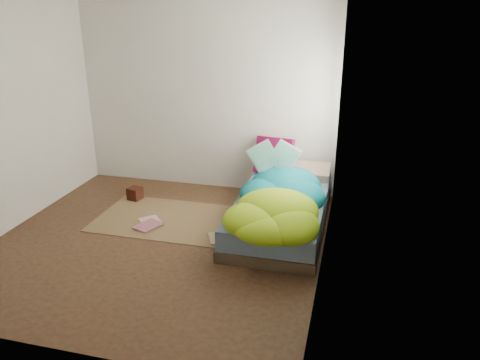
% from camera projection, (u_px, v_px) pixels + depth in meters
% --- Properties ---
extents(ground, '(3.50, 3.50, 0.00)m').
position_uv_depth(ground, '(158.00, 242.00, 5.07)').
color(ground, '#3D2117').
rests_on(ground, ground).
extents(room_walls, '(3.54, 3.54, 2.62)m').
position_uv_depth(room_walls, '(149.00, 92.00, 4.50)').
color(room_walls, silver).
rests_on(room_walls, ground).
extents(bed, '(1.00, 2.00, 0.34)m').
position_uv_depth(bed, '(281.00, 212.00, 5.38)').
color(bed, '#3A3020').
rests_on(bed, ground).
extents(duvet, '(0.96, 1.84, 0.34)m').
position_uv_depth(duvet, '(278.00, 192.00, 5.06)').
color(duvet, '#075076').
rests_on(duvet, bed).
extents(rug, '(1.60, 1.10, 0.01)m').
position_uv_depth(rug, '(165.00, 219.00, 5.60)').
color(rug, brown).
rests_on(rug, ground).
extents(pillow_floral, '(0.61, 0.39, 0.13)m').
position_uv_depth(pillow_floral, '(306.00, 172.00, 5.97)').
color(pillow_floral, beige).
rests_on(pillow_floral, bed).
extents(pillow_magenta, '(0.49, 0.21, 0.47)m').
position_uv_depth(pillow_magenta, '(274.00, 156.00, 6.04)').
color(pillow_magenta, '#44042B').
rests_on(pillow_magenta, bed).
extents(open_book, '(0.52, 0.22, 0.31)m').
position_uv_depth(open_book, '(274.00, 149.00, 5.46)').
color(open_book, '#3B902F').
rests_on(open_book, duvet).
extents(wooden_box, '(0.19, 0.19, 0.16)m').
position_uv_depth(wooden_box, '(135.00, 193.00, 6.12)').
color(wooden_box, '#39140D').
rests_on(wooden_box, rug).
extents(floor_book_a, '(0.37, 0.37, 0.02)m').
position_uv_depth(floor_book_a, '(141.00, 224.00, 5.42)').
color(floor_book_a, silver).
rests_on(floor_book_a, rug).
extents(floor_book_b, '(0.32, 0.37, 0.03)m').
position_uv_depth(floor_book_b, '(141.00, 223.00, 5.44)').
color(floor_book_b, '#BB6C72').
rests_on(floor_book_b, rug).
extents(floor_book_c, '(0.30, 0.33, 0.02)m').
position_uv_depth(floor_book_c, '(209.00, 239.00, 5.08)').
color(floor_book_c, tan).
rests_on(floor_book_c, rug).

